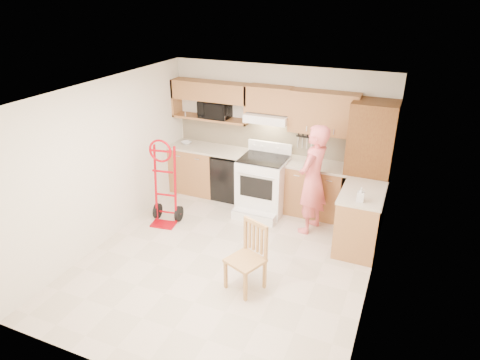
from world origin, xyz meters
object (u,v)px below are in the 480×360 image
Objects in this scene: person at (313,180)px; hand_truck at (163,187)px; microwave at (215,109)px; range at (262,181)px; dining_chair at (245,258)px.

person reaches higher than hand_truck.
microwave is at bearing -96.11° from person.
range is 0.88× the size of hand_truck.
range is at bearing -92.90° from person.
microwave is 0.59× the size of dining_chair.
dining_chair is at bearing -37.50° from hand_truck.
microwave reaches higher than dining_chair.
range is (1.11, -0.45, -1.05)m from microwave.
person is at bearing 99.25° from dining_chair.
microwave is at bearing 157.72° from range.
hand_truck is 2.21m from dining_chair.
person reaches higher than microwave.
person reaches higher than dining_chair.
dining_chair is (-0.40, -1.82, -0.43)m from person.
person is 1.91m from dining_chair.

